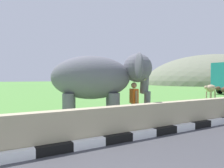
% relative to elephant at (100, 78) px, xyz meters
% --- Properties ---
extents(striped_curb, '(16.20, 0.20, 0.24)m').
position_rel_elephant_xyz_m(striped_curb, '(-2.98, -2.46, -1.70)').
color(striped_curb, white).
rests_on(striped_curb, ground_plane).
extents(barrier_parapet, '(28.00, 0.36, 1.00)m').
position_rel_elephant_xyz_m(barrier_parapet, '(-0.63, -2.16, -1.32)').
color(barrier_parapet, tan).
rests_on(barrier_parapet, ground_plane).
extents(elephant, '(4.03, 3.22, 2.82)m').
position_rel_elephant_xyz_m(elephant, '(0.00, 0.00, 0.00)').
color(elephant, slate).
rests_on(elephant, ground_plane).
extents(person_handler, '(0.34, 0.65, 1.66)m').
position_rel_elephant_xyz_m(person_handler, '(1.20, -0.60, -0.89)').
color(person_handler, navy).
rests_on(person_handler, ground_plane).
extents(cow_mid, '(1.93, 0.86, 1.23)m').
position_rel_elephant_xyz_m(cow_mid, '(13.41, 4.50, -0.95)').
color(cow_mid, tan).
rests_on(cow_mid, ground_plane).
extents(hill_east, '(42.58, 34.07, 16.66)m').
position_rel_elephant_xyz_m(hill_east, '(52.37, 30.27, -1.82)').
color(hill_east, slate).
rests_on(hill_east, ground_plane).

